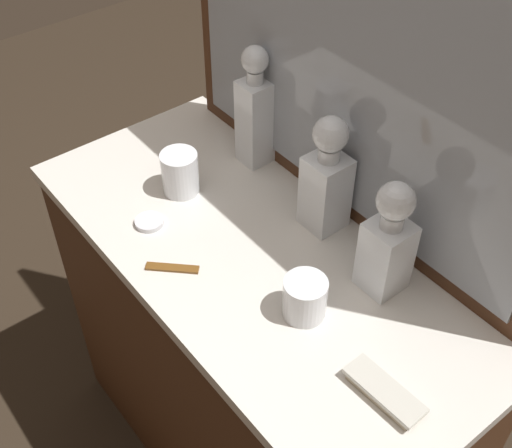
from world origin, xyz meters
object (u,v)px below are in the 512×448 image
object	(u,v)px
crystal_decanter_center	(387,247)
crystal_tumbler_far_right	(305,299)
silver_brush_far_left	(384,392)
crystal_tumbler_right	(180,174)
porcelain_dish	(149,222)
crystal_decanter_far_right	(255,117)
crystal_decanter_rear	(326,184)
tortoiseshell_comb	(172,268)

from	to	relation	value
crystal_decanter_center	crystal_tumbler_far_right	bearing A→B (deg)	-103.23
silver_brush_far_left	crystal_tumbler_far_right	bearing A→B (deg)	176.24
crystal_tumbler_right	porcelain_dish	bearing A→B (deg)	-66.44
silver_brush_far_left	crystal_decanter_far_right	bearing A→B (deg)	160.19
crystal_decanter_center	crystal_tumbler_right	size ratio (longest dim) A/B	2.53
crystal_decanter_center	silver_brush_far_left	distance (m)	0.28
crystal_decanter_rear	crystal_decanter_far_right	distance (m)	0.28
crystal_decanter_center	crystal_decanter_rear	size ratio (longest dim) A/B	0.94
crystal_decanter_rear	crystal_decanter_far_right	xyz separation A→B (m)	(-0.27, 0.02, 0.01)
crystal_decanter_rear	crystal_decanter_far_right	world-z (taller)	crystal_decanter_far_right
crystal_decanter_center	tortoiseshell_comb	distance (m)	0.44
crystal_tumbler_right	tortoiseshell_comb	distance (m)	0.26
crystal_decanter_rear	tortoiseshell_comb	size ratio (longest dim) A/B	2.98
tortoiseshell_comb	crystal_decanter_far_right	bearing A→B (deg)	116.83
crystal_decanter_far_right	crystal_decanter_center	bearing A→B (deg)	-6.46
crystal_tumbler_far_right	crystal_decanter_rear	bearing A→B (deg)	129.55
silver_brush_far_left	crystal_decanter_center	bearing A→B (deg)	135.21
crystal_decanter_center	crystal_decanter_rear	bearing A→B (deg)	171.62
crystal_tumbler_far_right	porcelain_dish	world-z (taller)	crystal_tumbler_far_right
crystal_decanter_far_right	crystal_tumbler_right	xyz separation A→B (m)	(-0.02, -0.21, -0.08)
crystal_decanter_center	silver_brush_far_left	bearing A→B (deg)	-44.79
crystal_tumbler_right	crystal_tumbler_far_right	bearing A→B (deg)	-2.19
crystal_decanter_far_right	crystal_tumbler_right	distance (m)	0.22
crystal_decanter_rear	crystal_tumbler_far_right	world-z (taller)	crystal_decanter_rear
crystal_tumbler_right	tortoiseshell_comb	bearing A→B (deg)	-38.08
crystal_decanter_far_right	porcelain_dish	bearing A→B (deg)	-83.43
crystal_tumbler_right	crystal_tumbler_far_right	distance (m)	0.46
crystal_decanter_center	porcelain_dish	world-z (taller)	crystal_decanter_center
crystal_decanter_center	crystal_tumbler_right	world-z (taller)	crystal_decanter_center
crystal_decanter_rear	silver_brush_far_left	bearing A→B (deg)	-28.78
crystal_decanter_far_right	silver_brush_far_left	world-z (taller)	crystal_decanter_far_right
crystal_decanter_center	tortoiseshell_comb	xyz separation A→B (m)	(-0.30, -0.31, -0.10)
crystal_tumbler_right	tortoiseshell_comb	world-z (taller)	crystal_tumbler_right
silver_brush_far_left	porcelain_dish	world-z (taller)	silver_brush_far_left
crystal_decanter_rear	crystal_decanter_far_right	size ratio (longest dim) A/B	0.91
crystal_decanter_far_right	silver_brush_far_left	size ratio (longest dim) A/B	1.99
crystal_decanter_center	crystal_decanter_rear	world-z (taller)	crystal_decanter_rear
crystal_decanter_far_right	crystal_tumbler_far_right	bearing A→B (deg)	-27.15
crystal_decanter_far_right	crystal_tumbler_right	size ratio (longest dim) A/B	2.98
crystal_decanter_far_right	crystal_tumbler_right	world-z (taller)	crystal_decanter_far_right
crystal_decanter_rear	porcelain_dish	bearing A→B (deg)	-127.63
crystal_tumbler_far_right	tortoiseshell_comb	size ratio (longest dim) A/B	0.92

